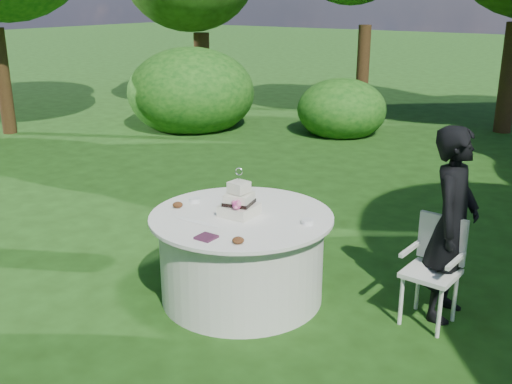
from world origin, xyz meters
TOP-DOWN VIEW (x-y plane):
  - ground at (0.00, 0.00)m, footprint 80.00×80.00m
  - napkins at (0.08, -0.57)m, footprint 0.14×0.14m
  - feather_plume at (-0.21, -0.35)m, footprint 0.48×0.07m
  - guest at (1.56, 0.71)m, footprint 0.39×0.59m
  - table at (0.00, 0.00)m, footprint 1.56×1.56m
  - cake at (-0.01, -0.02)m, footprint 0.28×0.29m
  - chair at (1.50, 0.56)m, footprint 0.43×0.42m
  - votives at (-0.07, 0.20)m, footprint 1.20×0.52m
  - petal_cups at (-0.11, -0.34)m, footprint 0.99×0.43m

SIDE VIEW (x-z plane):
  - ground at x=0.00m, z-range 0.00..0.00m
  - table at x=0.00m, z-range 0.00..0.77m
  - chair at x=1.50m, z-range 0.08..0.95m
  - feather_plume at x=-0.21m, z-range 0.77..0.78m
  - napkins at x=0.08m, z-range 0.77..0.79m
  - votives at x=-0.07m, z-range 0.77..0.81m
  - petal_cups at x=-0.11m, z-range 0.77..0.82m
  - guest at x=1.56m, z-range 0.00..1.59m
  - cake at x=-0.01m, z-range 0.68..1.09m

